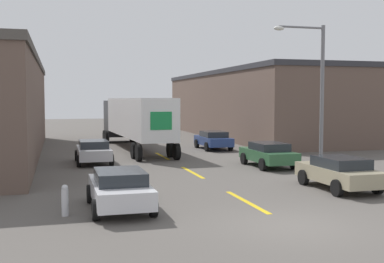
{
  "coord_description": "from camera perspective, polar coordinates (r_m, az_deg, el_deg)",
  "views": [
    {
      "loc": [
        -6.48,
        -12.44,
        3.67
      ],
      "look_at": [
        0.75,
        13.31,
        1.87
      ],
      "focal_mm": 45.0,
      "sensor_mm": 36.0,
      "label": 1
    }
  ],
  "objects": [
    {
      "name": "parked_car_left_near",
      "position": [
        16.24,
        -8.56,
        -6.66
      ],
      "size": [
        1.99,
        4.15,
        1.33
      ],
      "color": "silver",
      "rests_on": "ground_plane"
    },
    {
      "name": "parked_car_right_far",
      "position": [
        35.29,
        2.54,
        -0.96
      ],
      "size": [
        1.99,
        4.15,
        1.33
      ],
      "color": "navy",
      "rests_on": "ground_plane"
    },
    {
      "name": "street_lamp",
      "position": [
        26.07,
        14.47,
        5.39
      ],
      "size": [
        2.9,
        0.32,
        7.51
      ],
      "color": "slate",
      "rests_on": "ground_plane"
    },
    {
      "name": "fire_hydrant",
      "position": [
        15.74,
        -14.82,
        -7.9
      ],
      "size": [
        0.22,
        0.22,
        1.0
      ],
      "color": "silver",
      "rests_on": "ground_plane"
    },
    {
      "name": "parked_car_left_far",
      "position": [
        28.06,
        -11.6,
        -2.27
      ],
      "size": [
        1.99,
        4.15,
        1.33
      ],
      "color": "#B2B2B7",
      "rests_on": "ground_plane"
    },
    {
      "name": "road_centerline",
      "position": [
        24.2,
        0.03,
        -4.86
      ],
      "size": [
        0.2,
        18.31,
        0.01
      ],
      "color": "gold",
      "rests_on": "ground_plane"
    },
    {
      "name": "semi_truck",
      "position": [
        35.48,
        -6.89,
        1.61
      ],
      "size": [
        3.33,
        15.64,
        3.74
      ],
      "rotation": [
        0.0,
        0.0,
        0.05
      ],
      "color": "black",
      "rests_on": "ground_plane"
    },
    {
      "name": "parked_car_right_near",
      "position": [
        20.49,
        17.04,
        -4.6
      ],
      "size": [
        1.99,
        4.15,
        1.33
      ],
      "color": "tan",
      "rests_on": "ground_plane"
    },
    {
      "name": "parked_car_right_mid",
      "position": [
        26.43,
        9.04,
        -2.61
      ],
      "size": [
        1.99,
        4.15,
        1.33
      ],
      "color": "#2D5B38",
      "rests_on": "ground_plane"
    },
    {
      "name": "ground_plane",
      "position": [
        14.5,
        11.65,
        -10.89
      ],
      "size": [
        160.0,
        160.0,
        0.0
      ],
      "primitive_type": "plane",
      "color": "#56514C"
    },
    {
      "name": "warehouse_right",
      "position": [
        48.44,
        7.48,
        3.24
      ],
      "size": [
        10.12,
        30.01,
        6.36
      ],
      "color": "brown",
      "rests_on": "ground_plane"
    }
  ]
}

